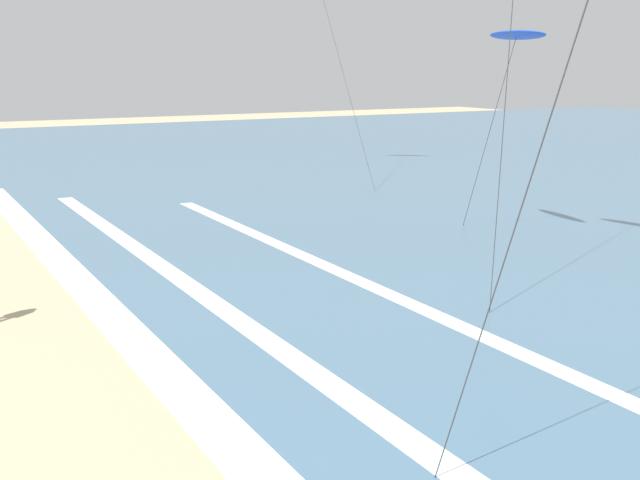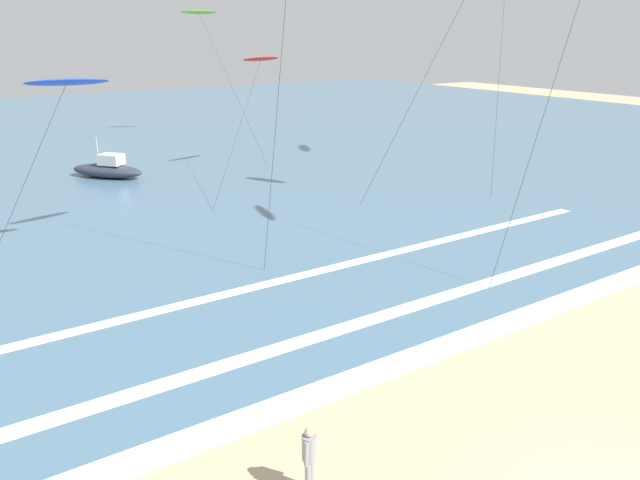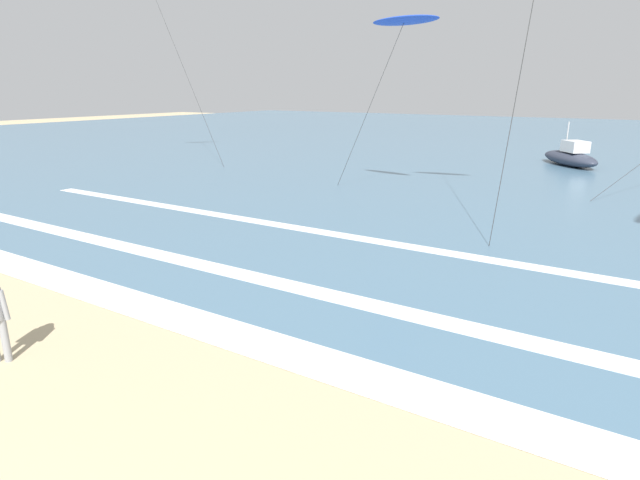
# 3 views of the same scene
# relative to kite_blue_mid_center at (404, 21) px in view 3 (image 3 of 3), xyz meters

# --- Properties ---
(ocean_surface) EXTENTS (140.00, 90.00, 0.01)m
(ocean_surface) POSITION_rel_kite_blue_mid_center_xyz_m (4.95, 30.14, -7.38)
(ocean_surface) COLOR slate
(ocean_surface) RESTS_ON ground
(wave_foam_shoreline) EXTENTS (55.02, 1.08, 0.01)m
(wave_foam_shoreline) POSITION_rel_kite_blue_mid_center_xyz_m (4.22, -14.46, -7.38)
(wave_foam_shoreline) COLOR white
(wave_foam_shoreline) RESTS_ON ocean_surface
(wave_foam_mid_break) EXTENTS (48.04, 0.69, 0.01)m
(wave_foam_mid_break) POSITION_rel_kite_blue_mid_center_xyz_m (5.38, -11.68, -7.38)
(wave_foam_mid_break) COLOR white
(wave_foam_mid_break) RESTS_ON ocean_surface
(wave_foam_outer_break) EXTENTS (38.02, 0.60, 0.01)m
(wave_foam_outer_break) POSITION_rel_kite_blue_mid_center_xyz_m (4.67, -6.97, -7.38)
(wave_foam_outer_break) COLOR white
(wave_foam_outer_break) RESTS_ON ocean_surface
(kite_blue_mid_center) EXTENTS (5.45, 1.77, 7.64)m
(kite_blue_mid_center) POSITION_rel_kite_blue_mid_center_xyz_m (0.00, 0.00, 0.00)
(kite_blue_mid_center) COLOR blue
(kite_blue_mid_center) RESTS_ON ground
(offshore_boat) EXTENTS (4.59, 5.11, 2.70)m
(offshore_boat) POSITION_rel_kite_blue_mid_center_xyz_m (5.12, 15.05, -6.84)
(offshore_boat) COLOR #2D3342
(offshore_boat) RESTS_ON ground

